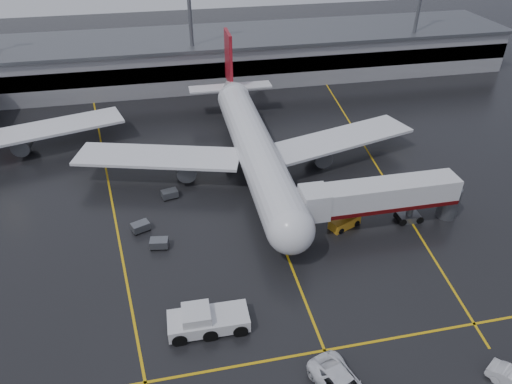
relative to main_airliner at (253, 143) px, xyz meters
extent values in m
plane|color=black|center=(0.00, -9.70, -4.21)|extent=(220.00, 220.00, 0.00)
cube|color=gold|center=(0.00, -9.70, -4.20)|extent=(0.25, 90.00, 0.02)
cube|color=gold|center=(0.00, -31.70, -4.20)|extent=(60.00, 0.25, 0.02)
cube|color=gold|center=(-20.00, 0.30, -4.20)|extent=(9.99, 69.35, 0.02)
cube|color=gold|center=(18.00, 0.30, -4.20)|extent=(7.57, 69.64, 0.02)
cube|color=gray|center=(0.00, 38.30, -0.21)|extent=(120.00, 18.00, 8.00)
cube|color=black|center=(0.00, 29.50, 0.29)|extent=(120.00, 0.40, 3.00)
cube|color=#595B60|center=(0.00, 38.30, 4.09)|extent=(122.00, 19.00, 0.60)
cylinder|color=#595B60|center=(-5.00, 32.30, 8.29)|extent=(0.70, 0.70, 25.00)
cylinder|color=#595B60|center=(40.00, 32.30, 8.29)|extent=(0.70, 0.70, 25.00)
cylinder|color=silver|center=(0.00, -1.70, -0.01)|extent=(5.20, 36.00, 5.20)
sphere|color=silver|center=(0.00, -19.70, -0.01)|extent=(5.20, 5.20, 5.20)
cone|color=silver|center=(0.00, 19.30, 0.59)|extent=(4.94, 8.00, 4.94)
cube|color=maroon|center=(0.00, 20.30, 5.49)|extent=(0.50, 5.50, 8.50)
cube|color=silver|center=(0.00, 19.30, 0.79)|extent=(14.00, 3.00, 0.25)
cube|color=silver|center=(-13.00, 0.30, -0.81)|extent=(22.80, 11.83, 0.40)
cube|color=silver|center=(13.00, 0.30, -0.81)|extent=(22.80, 11.83, 0.40)
cylinder|color=#595B60|center=(-9.50, -0.70, -2.21)|extent=(2.60, 4.50, 2.60)
cylinder|color=#595B60|center=(9.50, -0.70, -2.21)|extent=(2.60, 4.50, 2.60)
cylinder|color=#595B60|center=(0.00, -16.70, -3.21)|extent=(0.56, 0.56, 2.00)
cylinder|color=#595B60|center=(-3.20, 1.30, -3.21)|extent=(0.56, 0.56, 2.00)
cylinder|color=#595B60|center=(3.20, 1.30, -3.21)|extent=(0.56, 0.56, 2.00)
cylinder|color=black|center=(0.00, -16.70, -3.76)|extent=(0.40, 1.10, 1.10)
cylinder|color=black|center=(-3.20, 1.30, -3.66)|extent=(1.00, 1.40, 1.40)
cylinder|color=black|center=(3.20, 1.30, -3.66)|extent=(1.00, 1.40, 1.40)
cube|color=silver|center=(-29.00, 12.30, -0.81)|extent=(22.80, 11.83, 0.40)
cylinder|color=#595B60|center=(-32.50, 11.30, -2.21)|extent=(2.60, 4.50, 2.60)
cube|color=silver|center=(12.00, -15.70, 0.19)|extent=(18.00, 3.20, 3.00)
cube|color=#490708|center=(12.00, -15.70, -1.11)|extent=(18.00, 3.30, 0.50)
cube|color=silver|center=(3.80, -15.70, 0.19)|extent=(3.00, 3.40, 3.30)
cylinder|color=#595B60|center=(16.00, -15.70, -2.71)|extent=(0.80, 0.80, 3.00)
cube|color=#595B60|center=(16.00, -15.70, -3.76)|extent=(2.60, 1.60, 0.90)
cylinder|color=#595B60|center=(21.00, -15.70, -2.21)|extent=(2.40, 2.40, 4.00)
cylinder|color=black|center=(14.90, -15.70, -3.76)|extent=(0.90, 1.80, 0.90)
cylinder|color=black|center=(17.10, -15.70, -3.76)|extent=(0.90, 1.80, 0.90)
cube|color=silver|center=(-9.65, -27.12, -3.26)|extent=(7.40, 3.06, 1.26)
cube|color=silver|center=(-10.70, -27.10, -2.21)|extent=(2.56, 2.56, 1.05)
cube|color=black|center=(-10.70, -27.10, -2.21)|extent=(2.31, 2.31, 0.95)
cylinder|color=black|center=(-12.38, -27.07, -3.63)|extent=(1.42, 3.18, 1.37)
cylinder|color=black|center=(-9.65, -27.12, -3.63)|extent=(1.42, 3.18, 1.37)
cylinder|color=black|center=(-6.92, -27.16, -3.63)|extent=(1.42, 3.18, 1.37)
cube|color=orange|center=(8.02, -15.17, -3.62)|extent=(4.18, 3.02, 1.18)
cube|color=#595B60|center=(8.02, -15.17, -2.49)|extent=(3.79, 2.38, 1.35)
cylinder|color=black|center=(6.85, -15.68, -3.89)|extent=(1.42, 1.97, 0.75)
cylinder|color=black|center=(9.20, -14.65, -3.89)|extent=(1.42, 1.97, 0.75)
cube|color=#595B60|center=(-13.68, -14.62, -3.56)|extent=(2.17, 1.57, 0.90)
cylinder|color=black|center=(-14.54, -15.00, -4.03)|extent=(0.40, 0.20, 0.40)
cylinder|color=black|center=(-12.96, -15.23, -4.03)|extent=(0.40, 0.20, 0.40)
cylinder|color=black|center=(-14.40, -14.01, -4.03)|extent=(0.40, 0.20, 0.40)
cylinder|color=black|center=(-12.81, -14.24, -4.03)|extent=(0.40, 0.20, 0.40)
cube|color=#595B60|center=(-15.71, -11.12, -3.56)|extent=(2.34, 1.96, 0.90)
cylinder|color=black|center=(-16.26, -11.89, -4.03)|extent=(0.40, 0.20, 0.40)
cylinder|color=black|center=(-14.78, -11.28, -4.03)|extent=(0.40, 0.20, 0.40)
cylinder|color=black|center=(-16.64, -10.96, -4.03)|extent=(0.40, 0.20, 0.40)
cylinder|color=black|center=(-15.16, -10.36, -4.03)|extent=(0.40, 0.20, 0.40)
cube|color=#595B60|center=(-11.99, -4.87, -3.56)|extent=(2.25, 1.73, 0.90)
cylinder|color=black|center=(-12.65, -5.54, -4.03)|extent=(0.40, 0.20, 0.40)
cylinder|color=black|center=(-11.09, -5.16, -4.03)|extent=(0.40, 0.20, 0.40)
cylinder|color=black|center=(-12.88, -4.57, -4.03)|extent=(0.40, 0.20, 0.40)
cylinder|color=black|center=(-11.33, -4.19, -4.03)|extent=(0.40, 0.20, 0.40)
camera|label=1|loc=(-11.38, -56.67, 30.42)|focal=33.12mm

